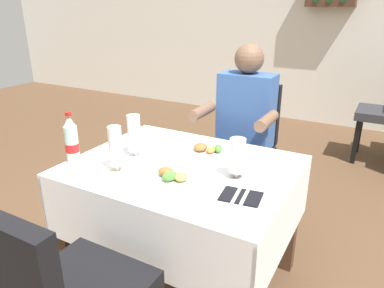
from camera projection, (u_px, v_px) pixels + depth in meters
ground_plane at (169, 272)px, 2.14m from camera, size 11.00×11.00×0.00m
main_dining_table at (183, 194)px, 1.90m from camera, size 1.11×0.88×0.72m
chair_far_diner_seat at (241, 144)px, 2.58m from camera, size 0.44×0.50×0.97m
seated_diner_far at (242, 128)px, 2.41m from camera, size 0.50×0.46×1.26m
plate_near_camera at (170, 179)px, 1.65m from camera, size 0.24×0.24×0.06m
plate_far_diner at (208, 150)px, 1.98m from camera, size 0.23×0.23×0.05m
beer_glass_left at (238, 157)px, 1.66m from camera, size 0.07×0.07×0.20m
beer_glass_middle at (116, 149)px, 1.73m from camera, size 0.07×0.07×0.23m
beer_glass_right at (134, 136)px, 1.90m from camera, size 0.07×0.07×0.23m
cola_bottle_primary at (72, 142)px, 1.80m from camera, size 0.07×0.07×0.28m
napkin_cutlery_set at (241, 196)px, 1.53m from camera, size 0.19×0.19×0.01m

